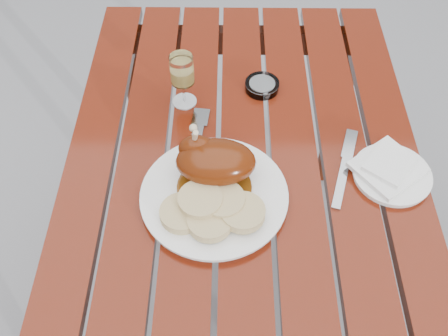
{
  "coord_description": "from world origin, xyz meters",
  "views": [
    {
      "loc": [
        -0.04,
        -0.69,
        1.62
      ],
      "look_at": [
        -0.04,
        -0.03,
        0.78
      ],
      "focal_mm": 40.0,
      "sensor_mm": 36.0,
      "label": 1
    }
  ],
  "objects_px": {
    "ashtray": "(262,86)",
    "side_plate": "(392,175)",
    "table": "(239,248)",
    "dinner_plate": "(214,196)",
    "wine_glass": "(183,81)"
  },
  "relations": [
    {
      "from": "side_plate",
      "to": "table",
      "type": "bearing_deg",
      "value": 175.25
    },
    {
      "from": "ashtray",
      "to": "side_plate",
      "type": "bearing_deg",
      "value": -45.28
    },
    {
      "from": "wine_glass",
      "to": "side_plate",
      "type": "distance_m",
      "value": 0.52
    },
    {
      "from": "side_plate",
      "to": "ashtray",
      "type": "height_order",
      "value": "ashtray"
    },
    {
      "from": "wine_glass",
      "to": "ashtray",
      "type": "xyz_separation_m",
      "value": [
        0.19,
        0.05,
        -0.06
      ]
    },
    {
      "from": "wine_glass",
      "to": "ashtray",
      "type": "relative_size",
      "value": 1.63
    },
    {
      "from": "table",
      "to": "side_plate",
      "type": "relative_size",
      "value": 7.0
    },
    {
      "from": "table",
      "to": "ashtray",
      "type": "xyz_separation_m",
      "value": [
        0.05,
        0.25,
        0.39
      ]
    },
    {
      "from": "dinner_plate",
      "to": "ashtray",
      "type": "xyz_separation_m",
      "value": [
        0.11,
        0.34,
        0.0
      ]
    },
    {
      "from": "ashtray",
      "to": "wine_glass",
      "type": "bearing_deg",
      "value": -165.88
    },
    {
      "from": "wine_glass",
      "to": "side_plate",
      "type": "relative_size",
      "value": 0.82
    },
    {
      "from": "table",
      "to": "side_plate",
      "type": "height_order",
      "value": "side_plate"
    },
    {
      "from": "ashtray",
      "to": "table",
      "type": "bearing_deg",
      "value": -101.22
    },
    {
      "from": "dinner_plate",
      "to": "side_plate",
      "type": "bearing_deg",
      "value": 9.34
    },
    {
      "from": "dinner_plate",
      "to": "side_plate",
      "type": "xyz_separation_m",
      "value": [
        0.39,
        0.06,
        -0.0
      ]
    }
  ]
}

